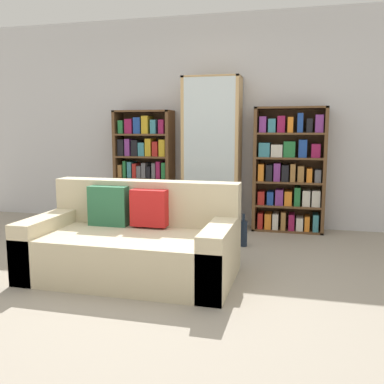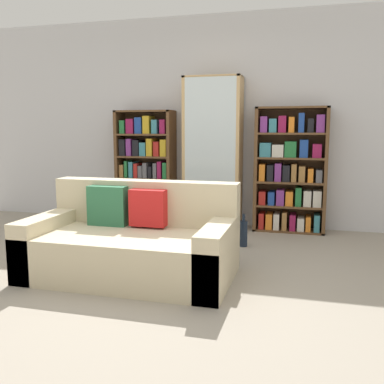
% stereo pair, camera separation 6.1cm
% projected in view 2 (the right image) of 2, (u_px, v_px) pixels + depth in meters
% --- Properties ---
extents(ground_plane, '(16.00, 16.00, 0.00)m').
position_uv_depth(ground_plane, '(145.00, 292.00, 3.31)').
color(ground_plane, gray).
extents(wall_back, '(6.93, 0.06, 2.70)m').
position_uv_depth(wall_back, '(215.00, 122.00, 5.59)').
color(wall_back, silver).
rests_on(wall_back, ground).
extents(couch, '(1.74, 0.94, 0.79)m').
position_uv_depth(couch, '(132.00, 244.00, 3.70)').
color(couch, beige).
rests_on(couch, ground).
extents(bookshelf_left, '(0.77, 0.32, 1.50)m').
position_uv_depth(bookshelf_left, '(146.00, 168.00, 5.71)').
color(bookshelf_left, brown).
rests_on(bookshelf_left, ground).
extents(display_cabinet, '(0.72, 0.36, 1.90)m').
position_uv_depth(display_cabinet, '(213.00, 154.00, 5.43)').
color(display_cabinet, tan).
rests_on(display_cabinet, ground).
extents(bookshelf_right, '(0.86, 0.32, 1.52)m').
position_uv_depth(bookshelf_right, '(290.00, 172.00, 5.23)').
color(bookshelf_right, brown).
rests_on(bookshelf_right, ground).
extents(wine_bottle, '(0.08, 0.08, 0.36)m').
position_uv_depth(wine_bottle, '(244.00, 233.00, 4.60)').
color(wine_bottle, '#192333').
rests_on(wine_bottle, ground).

